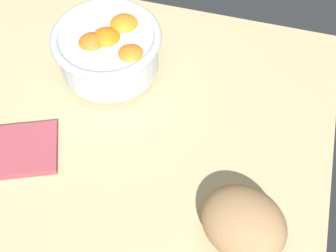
{
  "coord_description": "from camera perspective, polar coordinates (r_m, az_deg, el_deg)",
  "views": [
    {
      "loc": [
        21.62,
        -41.83,
        67.18
      ],
      "look_at": [
        10.66,
        -0.98,
        5.0
      ],
      "focal_mm": 48.17,
      "sensor_mm": 36.0,
      "label": 1
    }
  ],
  "objects": [
    {
      "name": "bread_loaf",
      "position": [
        0.69,
        9.55,
        -11.98
      ],
      "size": [
        16.67,
        15.68,
        8.15
      ],
      "primitive_type": "ellipsoid",
      "rotation": [
        0.0,
        0.0,
        5.88
      ],
      "color": "tan",
      "rests_on": "ground"
    },
    {
      "name": "ground_plane",
      "position": [
        0.83,
        -6.93,
        -0.4
      ],
      "size": [
        77.95,
        66.92,
        3.0
      ],
      "primitive_type": "cube",
      "color": "#C7B483"
    },
    {
      "name": "fruit_bowl",
      "position": [
        0.86,
        -7.42,
        9.71
      ],
      "size": [
        20.25,
        20.25,
        10.36
      ],
      "color": "silver",
      "rests_on": "ground"
    },
    {
      "name": "napkin_folded",
      "position": [
        0.82,
        -18.47,
        -2.96
      ],
      "size": [
        16.32,
        14.52,
        1.46
      ],
      "primitive_type": "cube",
      "rotation": [
        0.0,
        0.0,
        0.39
      ],
      "color": "#AE4550",
      "rests_on": "ground"
    }
  ]
}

